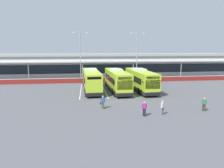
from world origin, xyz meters
TOP-DOWN VIEW (x-y plane):
  - ground_plane at (0.00, 0.00)m, footprint 200.00×200.00m
  - terminal_building at (-0.00, 26.91)m, footprint 70.00×13.00m
  - red_barrier_wall at (0.00, 14.50)m, footprint 60.00×0.40m
  - coach_bus_leftmost at (-4.39, 5.98)m, footprint 3.38×12.26m
  - coach_bus_left_centre at (0.04, 5.31)m, footprint 3.38×12.26m
  - coach_bus_centre at (4.26, 5.28)m, footprint 3.38×12.26m
  - bay_stripe_far_west at (-6.30, 6.00)m, footprint 0.14×13.00m
  - bay_stripe_west at (-2.10, 6.00)m, footprint 0.14×13.00m
  - bay_stripe_mid_west at (2.10, 6.00)m, footprint 0.14×13.00m
  - bay_stripe_centre at (6.30, 6.00)m, footprint 0.14×13.00m
  - pedestrian_with_handbag at (-3.28, -5.34)m, footprint 0.64×0.43m
  - pedestrian_in_dark_coat at (3.09, -8.55)m, footprint 0.42×0.47m
  - pedestrian_child at (8.49, -7.81)m, footprint 0.54×0.34m
  - pedestrian_near_bin at (0.99, -8.72)m, footprint 0.54×0.35m
  - lamp_post_west at (-6.49, 16.04)m, footprint 3.24×0.28m
  - lamp_post_centre at (6.34, 16.47)m, footprint 3.24×0.28m

SIDE VIEW (x-z plane):
  - ground_plane at x=0.00m, z-range 0.00..0.00m
  - bay_stripe_far_west at x=-6.30m, z-range 0.00..0.01m
  - bay_stripe_west at x=-2.10m, z-range 0.00..0.01m
  - bay_stripe_mid_west at x=2.10m, z-range 0.00..0.01m
  - bay_stripe_centre at x=6.30m, z-range 0.00..0.01m
  - red_barrier_wall at x=0.00m, z-range 0.01..1.10m
  - pedestrian_with_handbag at x=-3.28m, z-range 0.05..1.67m
  - pedestrian_in_dark_coat at x=3.09m, z-range 0.06..1.68m
  - pedestrian_child at x=8.49m, z-range 0.06..1.68m
  - pedestrian_near_bin at x=0.99m, z-range 0.06..1.68m
  - coach_bus_leftmost at x=-4.39m, z-range -0.10..3.68m
  - coach_bus_left_centre at x=0.04m, z-range -0.10..3.68m
  - coach_bus_centre at x=4.26m, z-range -0.10..3.68m
  - terminal_building at x=0.00m, z-range 0.01..6.01m
  - lamp_post_west at x=-6.49m, z-range 0.79..11.79m
  - lamp_post_centre at x=6.34m, z-range 0.79..11.79m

